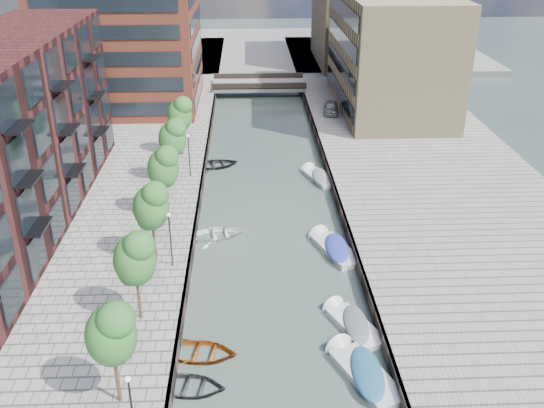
{
  "coord_description": "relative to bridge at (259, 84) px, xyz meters",
  "views": [
    {
      "loc": [
        -1.77,
        -12.76,
        23.43
      ],
      "look_at": [
        0.0,
        28.48,
        3.5
      ],
      "focal_mm": 40.0,
      "sensor_mm": 36.0,
      "label": 1
    }
  ],
  "objects": [
    {
      "name": "motorboat_1",
      "position": [
        4.55,
        -54.08,
        -1.19
      ],
      "size": [
        3.55,
        5.13,
        1.63
      ],
      "color": "silver",
      "rests_on": "ground"
    },
    {
      "name": "bridge",
      "position": [
        0.0,
        0.0,
        0.0
      ],
      "size": [
        13.0,
        6.0,
        1.3
      ],
      "color": "gray",
      "rests_on": "ground"
    },
    {
      "name": "car",
      "position": [
        8.63,
        -12.8,
        0.34
      ],
      "size": [
        2.3,
        4.47,
        1.46
      ],
      "primitive_type": "imported",
      "rotation": [
        0.0,
        0.0,
        -0.14
      ],
      "color": "#929396",
      "rests_on": "quay_right"
    },
    {
      "name": "tree_3",
      "position": [
        -8.5,
        -47.0,
        3.92
      ],
      "size": [
        2.5,
        2.5,
        5.95
      ],
      "color": "#382619",
      "rests_on": "quay_left"
    },
    {
      "name": "quay_wall_right",
      "position": [
        6.1,
        -32.0,
        -0.89
      ],
      "size": [
        0.25,
        140.0,
        1.0
      ],
      "primitive_type": "cube",
      "color": "#332823",
      "rests_on": "ground"
    },
    {
      "name": "tree_5",
      "position": [
        -8.5,
        -33.0,
        3.92
      ],
      "size": [
        2.5,
        2.5,
        5.95
      ],
      "color": "#382619",
      "rests_on": "quay_left"
    },
    {
      "name": "tree_1",
      "position": [
        -8.5,
        -61.0,
        3.92
      ],
      "size": [
        2.5,
        2.5,
        5.95
      ],
      "color": "#382619",
      "rests_on": "quay_left"
    },
    {
      "name": "lamp_0",
      "position": [
        -7.2,
        -64.0,
        2.12
      ],
      "size": [
        0.24,
        0.24,
        4.12
      ],
      "color": "black",
      "rests_on": "quay_left"
    },
    {
      "name": "tree_2",
      "position": [
        -8.5,
        -54.0,
        3.92
      ],
      "size": [
        2.5,
        2.5,
        5.95
      ],
      "color": "#382619",
      "rests_on": "quay_left"
    },
    {
      "name": "quay_wall_left",
      "position": [
        -6.1,
        -32.0,
        -0.89
      ],
      "size": [
        0.25,
        140.0,
        1.0
      ],
      "primitive_type": "cube",
      "color": "#332823",
      "rests_on": "ground"
    },
    {
      "name": "tan_block_near",
      "position": [
        16.0,
        -10.0,
        6.61
      ],
      "size": [
        12.0,
        25.0,
        14.0
      ],
      "primitive_type": "cube",
      "color": "tan",
      "rests_on": "quay_right"
    },
    {
      "name": "tree_4",
      "position": [
        -8.5,
        -40.0,
        3.92
      ],
      "size": [
        2.5,
        2.5,
        5.95
      ],
      "color": "#382619",
      "rests_on": "quay_left"
    },
    {
      "name": "tan_block_far",
      "position": [
        16.0,
        16.0,
        7.61
      ],
      "size": [
        12.0,
        20.0,
        16.0
      ],
      "primitive_type": "cube",
      "color": "tan",
      "rests_on": "quay_right"
    },
    {
      "name": "quay_right",
      "position": [
        16.0,
        -32.0,
        -0.89
      ],
      "size": [
        20.0,
        140.0,
        1.0
      ],
      "primitive_type": "cube",
      "color": "gray",
      "rests_on": "ground"
    },
    {
      "name": "motorboat_0",
      "position": [
        4.4,
        -58.49,
        -1.17
      ],
      "size": [
        3.96,
        5.85,
        1.85
      ],
      "color": "beige",
      "rests_on": "ground"
    },
    {
      "name": "lamp_2",
      "position": [
        -7.2,
        -32.0,
        2.12
      ],
      "size": [
        0.24,
        0.24,
        4.12
      ],
      "color": "black",
      "rests_on": "quay_left"
    },
    {
      "name": "motorboat_3",
      "position": [
        4.66,
        -44.63,
        -1.17
      ],
      "size": [
        3.7,
        5.77,
        1.82
      ],
      "color": "beige",
      "rests_on": "ground"
    },
    {
      "name": "sloop_3",
      "position": [
        -4.31,
        -42.18,
        -1.39
      ],
      "size": [
        5.14,
        4.23,
        0.93
      ],
      "primitive_type": "imported",
      "rotation": [
        0.0,
        0.0,
        1.83
      ],
      "color": "white",
      "rests_on": "ground"
    },
    {
      "name": "water",
      "position": [
        0.0,
        -32.0,
        -1.39
      ],
      "size": [
        300.0,
        300.0,
        0.0
      ],
      "primitive_type": "plane",
      "color": "#38473F",
      "rests_on": "ground"
    },
    {
      "name": "lamp_1",
      "position": [
        -7.2,
        -48.0,
        2.12
      ],
      "size": [
        0.24,
        0.24,
        4.12
      ],
      "color": "black",
      "rests_on": "quay_left"
    },
    {
      "name": "apartment_block",
      "position": [
        -20.0,
        -42.0,
        6.61
      ],
      "size": [
        8.0,
        38.0,
        14.0
      ],
      "primitive_type": "cube",
      "color": "black",
      "rests_on": "quay_left"
    },
    {
      "name": "motorboat_4",
      "position": [
        5.03,
        -30.78,
        -1.19
      ],
      "size": [
        3.33,
        5.21,
        1.64
      ],
      "color": "silver",
      "rests_on": "ground"
    },
    {
      "name": "tree_6",
      "position": [
        -8.5,
        -26.0,
        3.92
      ],
      "size": [
        2.5,
        2.5,
        5.95
      ],
      "color": "#382619",
      "rests_on": "quay_left"
    },
    {
      "name": "far_closure",
      "position": [
        0.0,
        28.0,
        -0.89
      ],
      "size": [
        80.0,
        40.0,
        1.0
      ],
      "primitive_type": "cube",
      "color": "gray",
      "rests_on": "ground"
    },
    {
      "name": "sloop_0",
      "position": [
        -5.15,
        -59.31,
        -1.39
      ],
      "size": [
        4.42,
        3.46,
        0.83
      ],
      "primitive_type": "imported",
      "rotation": [
        0.0,
        0.0,
        1.42
      ],
      "color": "#232326",
      "rests_on": "ground"
    },
    {
      "name": "sloop_2",
      "position": [
        -4.75,
        -56.55,
        -1.39
      ],
      "size": [
        4.83,
        3.77,
        0.91
      ],
      "primitive_type": "imported",
      "rotation": [
        0.0,
        0.0,
        1.42
      ],
      "color": "#7F3B0D",
      "rests_on": "ground"
    },
    {
      "name": "sloop_4",
      "position": [
        -5.04,
        -27.25,
        -1.39
      ],
      "size": [
        5.34,
        4.38,
        0.96
      ],
      "primitive_type": "imported",
      "rotation": [
        0.0,
        0.0,
        1.82
      ],
      "color": "black",
      "rests_on": "ground"
    }
  ]
}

